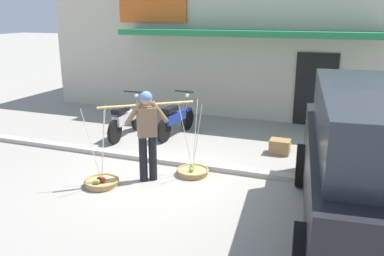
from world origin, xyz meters
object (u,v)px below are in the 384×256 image
Objects in this scene: fruit_basket_right_side at (101,182)px; wooden_crate at (280,147)px; motorcycle_second_in_row at (176,119)px; parked_truck at (381,159)px; fruit_basket_left_side at (193,171)px; motorcycle_nearest_shop at (126,119)px; fruit_vendor at (147,130)px.

fruit_basket_right_side reaches higher than wooden_crate.
parked_truck is at bearing -37.11° from motorcycle_second_in_row.
parked_truck is (4.44, -3.36, 0.68)m from motorcycle_second_in_row.
motorcycle_second_in_row is at bearing 88.92° from fruit_basket_right_side.
motorcycle_second_in_row reaches higher than wooden_crate.
wooden_crate is at bearing -8.60° from motorcycle_second_in_row.
wooden_crate is at bearing 52.76° from fruit_basket_left_side.
motorcycle_nearest_shop and motorcycle_second_in_row have the same top height.
parked_truck reaches higher than wooden_crate.
fruit_vendor is at bearing -131.25° from wooden_crate.
fruit_basket_right_side is 3.33m from motorcycle_second_in_row.
fruit_basket_right_side is 0.80× the size of motorcycle_nearest_shop.
fruit_vendor reaches higher than fruit_basket_left_side.
parked_truck reaches higher than fruit_vendor.
parked_truck is at bearing -8.76° from fruit_vendor.
fruit_basket_left_side reaches higher than wooden_crate.
motorcycle_second_in_row is (0.06, 3.31, 0.38)m from fruit_basket_right_side.
fruit_basket_right_side is 4.63m from parked_truck.
parked_truck is at bearing -0.63° from fruit_basket_right_side.
fruit_basket_right_side reaches higher than motorcycle_second_in_row.
motorcycle_second_in_row is at bearing 171.40° from wooden_crate.
motorcycle_nearest_shop is (-2.45, 1.73, 0.38)m from fruit_basket_left_side.
fruit_basket_right_side is at bearing -141.79° from fruit_basket_left_side.
wooden_crate is (-1.75, 2.95, -0.97)m from parked_truck.
parked_truck is (3.14, -1.12, 1.06)m from fruit_basket_left_side.
motorcycle_nearest_shop is 4.14× the size of wooden_crate.
fruit_vendor is at bearing -77.38° from motorcycle_second_in_row.
fruit_basket_right_side is at bearing -68.95° from motorcycle_nearest_shop.
wooden_crate is at bearing 1.43° from motorcycle_nearest_shop.
fruit_basket_right_side is 3.03m from motorcycle_nearest_shop.
fruit_basket_right_side is (-1.37, -1.07, 0.00)m from fruit_basket_left_side.
parked_truck reaches higher than fruit_basket_right_side.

